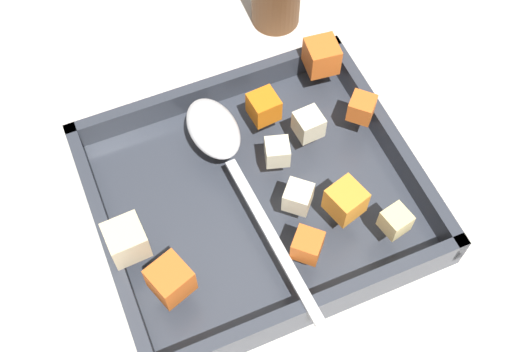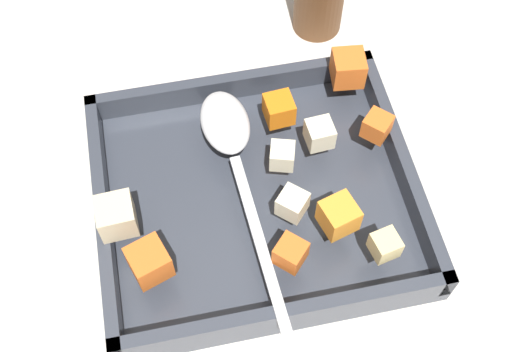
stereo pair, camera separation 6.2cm
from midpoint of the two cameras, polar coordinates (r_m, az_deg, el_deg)
The scene contains 14 objects.
ground_plane at distance 0.66m, azimuth 4.19°, elevation -3.89°, with size 4.00×4.00×0.00m, color beige.
baking_dish at distance 0.65m, azimuth 2.69°, elevation -2.09°, with size 0.31×0.27×0.04m.
carrot_chunk_heap_side at distance 0.57m, azimuth -6.27°, elevation -7.74°, with size 0.03×0.03×0.03m, color orange.
carrot_chunk_front_center at distance 0.60m, azimuth 10.16°, elevation -3.70°, with size 0.03×0.03×0.03m, color orange.
carrot_chunk_rim_edge at distance 0.66m, azimuth 4.71°, elevation 5.62°, with size 0.03×0.03×0.03m, color orange.
carrot_chunk_far_right at distance 0.69m, azimuth 10.59°, elevation 9.05°, with size 0.03×0.03×0.03m, color orange.
carrot_chunk_mid_right at distance 0.58m, azimuth 6.40°, elevation -6.91°, with size 0.02×0.02×0.02m, color orange.
carrot_chunk_under_handle at distance 0.66m, azimuth 13.16°, elevation 4.05°, with size 0.02×0.02×0.02m, color orange.
potato_chunk_near_left at distance 0.60m, azimuth 6.12°, elevation -2.67°, with size 0.02×0.02×0.02m, color beige.
potato_chunk_corner_ne at distance 0.60m, azimuth -9.26°, elevation -3.51°, with size 0.03×0.03×0.03m, color beige.
potato_chunk_near_spoon at distance 0.64m, azimuth 8.30°, elevation 3.44°, with size 0.03×0.03×0.03m, color beige.
potato_chunk_corner_nw at distance 0.63m, azimuth 5.11°, elevation 1.54°, with size 0.02×0.02×0.02m, color beige.
potato_chunk_far_left at distance 0.60m, azimuth 14.11°, elevation -6.14°, with size 0.02×0.02×0.02m, color #E0CC89.
serving_spoon at distance 0.64m, azimuth 0.31°, elevation 3.47°, with size 0.05×0.26×0.02m.
Camera 2 is at (0.08, 0.29, 0.59)m, focal length 45.84 mm.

